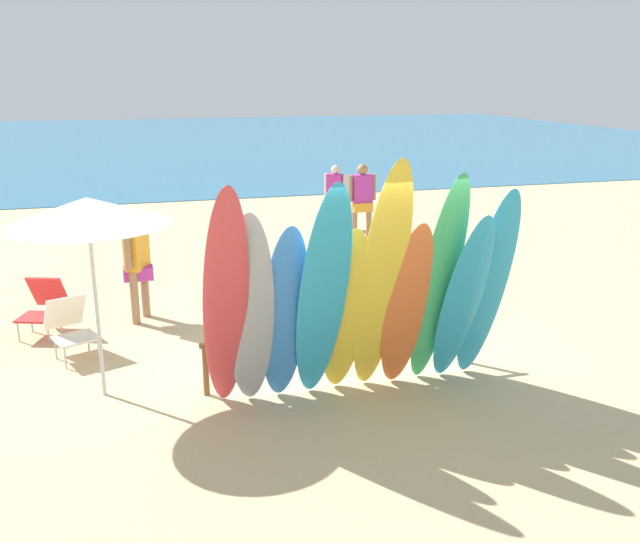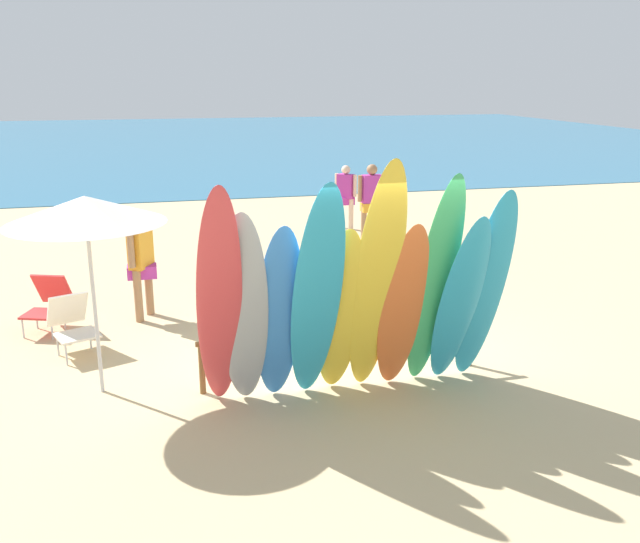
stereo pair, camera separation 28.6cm
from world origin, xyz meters
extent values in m
plane|color=tan|center=(0.00, 14.00, 0.00)|extent=(60.00, 60.00, 0.00)
cube|color=teal|center=(0.00, 32.65, 0.01)|extent=(60.00, 40.00, 0.02)
cylinder|color=brown|center=(-1.65, 0.00, 0.30)|extent=(0.07, 0.07, 0.60)
cylinder|color=brown|center=(1.65, 0.00, 0.30)|extent=(0.07, 0.07, 0.60)
cylinder|color=brown|center=(0.00, 0.00, 0.60)|extent=(3.42, 0.06, 0.06)
ellipsoid|color=#D13D42|center=(-1.48, -0.65, 1.29)|extent=(0.47, 1.05, 2.58)
ellipsoid|color=#999EA3|center=(-1.23, -0.57, 1.14)|extent=(0.59, 0.85, 2.28)
ellipsoid|color=#337AD1|center=(-0.85, -0.53, 1.05)|extent=(0.52, 0.75, 2.11)
ellipsoid|color=#289EC6|center=(-0.47, -0.68, 1.28)|extent=(0.57, 1.03, 2.57)
ellipsoid|color=yellow|center=(-0.17, -0.50, 1.02)|extent=(0.51, 0.77, 2.04)
ellipsoid|color=yellow|center=(0.19, -0.63, 1.38)|extent=(0.55, 1.00, 2.76)
ellipsoid|color=orange|center=(0.54, -0.53, 1.03)|extent=(0.56, 0.71, 2.05)
ellipsoid|color=#38B266|center=(0.89, -0.57, 1.29)|extent=(0.53, 0.89, 2.58)
ellipsoid|color=#289EC6|center=(1.18, -0.60, 1.07)|extent=(0.56, 0.89, 2.13)
ellipsoid|color=#289EC6|center=(1.48, -0.59, 1.20)|extent=(0.52, 0.89, 2.39)
cylinder|color=#9E704C|center=(2.35, 6.71, 0.41)|extent=(0.12, 0.12, 0.81)
cylinder|color=#9E704C|center=(2.69, 6.72, 0.41)|extent=(0.12, 0.12, 0.81)
cube|color=orange|center=(2.52, 6.72, 0.75)|extent=(0.44, 0.27, 0.19)
cube|color=#B23399|center=(2.52, 6.72, 1.13)|extent=(0.43, 0.23, 0.64)
sphere|color=#9E704C|center=(2.52, 6.72, 1.56)|extent=(0.23, 0.23, 0.23)
cylinder|color=#9E704C|center=(2.25, 6.71, 1.17)|extent=(0.10, 0.10, 0.56)
cylinder|color=#9E704C|center=(2.79, 6.73, 1.17)|extent=(0.10, 0.10, 0.56)
cylinder|color=beige|center=(2.41, 7.91, 0.36)|extent=(0.11, 0.11, 0.73)
cylinder|color=beige|center=(2.20, 8.12, 0.36)|extent=(0.11, 0.11, 0.73)
cube|color=#B23399|center=(2.30, 8.01, 0.67)|extent=(0.39, 0.24, 0.17)
cube|color=#B23399|center=(2.30, 8.01, 1.01)|extent=(0.41, 0.40, 0.57)
sphere|color=beige|center=(2.30, 8.01, 1.40)|extent=(0.21, 0.21, 0.21)
cylinder|color=beige|center=(2.48, 7.85, 1.04)|extent=(0.09, 0.09, 0.51)
cylinder|color=beige|center=(2.13, 8.18, 1.04)|extent=(0.09, 0.09, 0.51)
cylinder|color=#9E704C|center=(-2.38, 2.62, 0.39)|extent=(0.12, 0.12, 0.79)
cylinder|color=#9E704C|center=(-2.22, 2.90, 0.39)|extent=(0.12, 0.12, 0.79)
cube|color=#B23399|center=(-2.30, 2.76, 0.72)|extent=(0.42, 0.26, 0.19)
cube|color=orange|center=(-2.30, 2.76, 1.09)|extent=(0.38, 0.46, 0.62)
sphere|color=#9E704C|center=(-2.30, 2.76, 1.51)|extent=(0.22, 0.22, 0.22)
cylinder|color=#9E704C|center=(-2.42, 2.53, 1.13)|extent=(0.10, 0.10, 0.55)
cylinder|color=#9E704C|center=(-2.17, 2.99, 1.13)|extent=(0.10, 0.10, 0.55)
cylinder|color=#B7B7BC|center=(-3.25, 1.19, 0.14)|extent=(0.02, 0.02, 0.28)
cylinder|color=#B7B7BC|center=(-2.86, 1.35, 0.14)|extent=(0.02, 0.02, 0.28)
cylinder|color=#B7B7BC|center=(-3.39, 1.54, 0.14)|extent=(0.02, 0.02, 0.28)
cylinder|color=#B7B7BC|center=(-3.00, 1.70, 0.14)|extent=(0.02, 0.02, 0.28)
cube|color=silver|center=(-3.12, 1.45, 0.30)|extent=(0.63, 0.60, 0.03)
cube|color=silver|center=(-3.26, 1.79, 0.54)|extent=(0.58, 0.48, 0.48)
cylinder|color=#B7B7BC|center=(-3.93, 2.31, 0.14)|extent=(0.02, 0.02, 0.28)
cylinder|color=#B7B7BC|center=(-3.54, 2.16, 0.14)|extent=(0.02, 0.02, 0.28)
cylinder|color=#B7B7BC|center=(-3.81, 2.66, 0.14)|extent=(0.02, 0.02, 0.28)
cylinder|color=#B7B7BC|center=(-3.41, 2.52, 0.14)|extent=(0.02, 0.02, 0.28)
cube|color=red|center=(-3.67, 2.41, 0.30)|extent=(0.62, 0.59, 0.03)
cube|color=red|center=(-3.55, 2.75, 0.55)|extent=(0.57, 0.45, 0.49)
cylinder|color=silver|center=(-2.77, 0.32, 1.10)|extent=(0.04, 0.04, 2.20)
cone|color=silver|center=(-2.77, 0.32, 2.12)|extent=(1.70, 1.70, 0.30)
camera|label=1|loc=(-2.31, -7.15, 3.50)|focal=38.24mm
camera|label=2|loc=(-2.04, -7.22, 3.50)|focal=38.24mm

